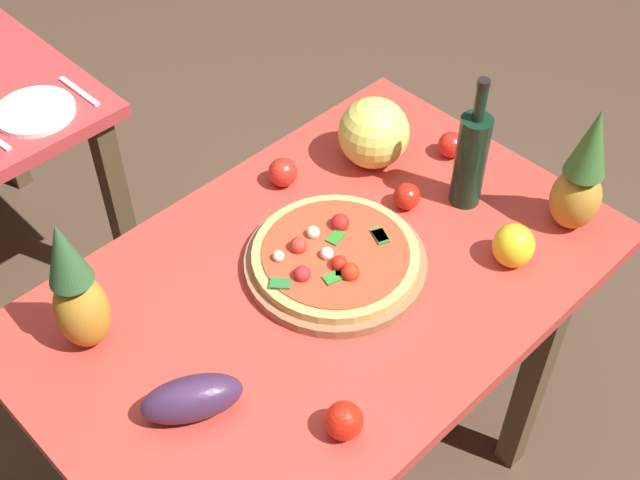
# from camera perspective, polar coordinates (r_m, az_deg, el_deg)

# --- Properties ---
(ground_plane) EXTENTS (10.00, 10.00, 0.00)m
(ground_plane) POSITION_cam_1_polar(r_m,az_deg,el_deg) (2.50, 0.09, -14.40)
(ground_plane) COLOR #4C3828
(display_table) EXTENTS (1.34, 0.87, 0.76)m
(display_table) POSITION_cam_1_polar(r_m,az_deg,el_deg) (1.94, 0.11, -4.59)
(display_table) COLOR #4F3E27
(display_table) RESTS_ON ground_plane
(pizza_board) EXTENTS (0.41, 0.41, 0.02)m
(pizza_board) POSITION_cam_1_polar(r_m,az_deg,el_deg) (1.89, 1.06, -1.57)
(pizza_board) COLOR #966142
(pizza_board) RESTS_ON display_table
(pizza) EXTENTS (0.38, 0.38, 0.06)m
(pizza) POSITION_cam_1_polar(r_m,az_deg,el_deg) (1.87, 1.00, -1.03)
(pizza) COLOR tan
(pizza) RESTS_ON pizza_board
(wine_bottle) EXTENTS (0.08, 0.08, 0.35)m
(wine_bottle) POSITION_cam_1_polar(r_m,az_deg,el_deg) (2.00, 10.27, 5.54)
(wine_bottle) COLOR black
(wine_bottle) RESTS_ON display_table
(pineapple_left) EXTENTS (0.11, 0.11, 0.34)m
(pineapple_left) POSITION_cam_1_polar(r_m,az_deg,el_deg) (1.71, -16.30, -3.46)
(pineapple_left) COLOR #BD8329
(pineapple_left) RESTS_ON display_table
(pineapple_right) EXTENTS (0.12, 0.12, 0.34)m
(pineapple_right) POSITION_cam_1_polar(r_m,az_deg,el_deg) (1.98, 17.46, 4.18)
(pineapple_right) COLOR #BA812C
(pineapple_right) RESTS_ON display_table
(melon) EXTENTS (0.18, 0.18, 0.18)m
(melon) POSITION_cam_1_polar(r_m,az_deg,el_deg) (2.11, 3.69, 7.31)
(melon) COLOR #E7DE60
(melon) RESTS_ON display_table
(bell_pepper) EXTENTS (0.10, 0.10, 0.11)m
(bell_pepper) POSITION_cam_1_polar(r_m,az_deg,el_deg) (1.93, 13.07, -0.38)
(bell_pepper) COLOR yellow
(bell_pepper) RESTS_ON display_table
(eggplant) EXTENTS (0.22, 0.17, 0.09)m
(eggplant) POSITION_cam_1_polar(r_m,az_deg,el_deg) (1.65, -8.74, -10.65)
(eggplant) COLOR #3C2444
(eggplant) RESTS_ON display_table
(tomato_beside_pepper) EXTENTS (0.07, 0.07, 0.07)m
(tomato_beside_pepper) POSITION_cam_1_polar(r_m,az_deg,el_deg) (2.18, 8.94, 6.44)
(tomato_beside_pepper) COLOR red
(tomato_beside_pepper) RESTS_ON display_table
(tomato_at_corner) EXTENTS (0.07, 0.07, 0.07)m
(tomato_at_corner) POSITION_cam_1_polar(r_m,az_deg,el_deg) (2.02, 5.95, 2.98)
(tomato_at_corner) COLOR red
(tomato_at_corner) RESTS_ON display_table
(tomato_by_bottle) EXTENTS (0.08, 0.08, 0.08)m
(tomato_by_bottle) POSITION_cam_1_polar(r_m,az_deg,el_deg) (1.61, 1.64, -12.24)
(tomato_by_bottle) COLOR red
(tomato_by_bottle) RESTS_ON display_table
(tomato_near_board) EXTENTS (0.07, 0.07, 0.07)m
(tomato_near_board) POSITION_cam_1_polar(r_m,az_deg,el_deg) (2.07, -2.56, 4.64)
(tomato_near_board) COLOR red
(tomato_near_board) RESTS_ON display_table
(dinner_plate) EXTENTS (0.22, 0.22, 0.02)m
(dinner_plate) POSITION_cam_1_polar(r_m,az_deg,el_deg) (2.44, -18.88, 8.31)
(dinner_plate) COLOR white
(dinner_plate) RESTS_ON background_table
(knife_utensil) EXTENTS (0.02, 0.18, 0.01)m
(knife_utensil) POSITION_cam_1_polar(r_m,az_deg,el_deg) (2.48, -16.13, 9.73)
(knife_utensil) COLOR silver
(knife_utensil) RESTS_ON background_table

